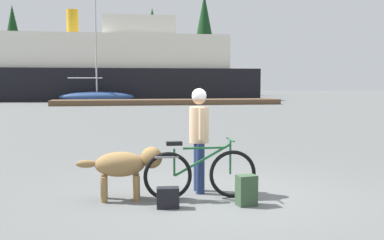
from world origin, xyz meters
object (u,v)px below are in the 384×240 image
object	(u,v)px
handbag_pannier	(168,198)
ferry_boat	(111,69)
bicycle	(200,173)
sailboat_moored	(97,96)
backpack	(246,190)
dog	(126,165)
person_cyclist	(199,130)

from	to	relation	value
handbag_pannier	ferry_boat	size ratio (longest dim) A/B	0.01
bicycle	sailboat_moored	world-z (taller)	sailboat_moored
bicycle	ferry_boat	distance (m)	38.88
backpack	ferry_boat	distance (m)	39.40
dog	sailboat_moored	size ratio (longest dim) A/B	0.14
dog	handbag_pannier	world-z (taller)	dog
bicycle	sailboat_moored	xyz separation A→B (m)	(-2.96, 34.30, 0.12)
handbag_pannier	ferry_boat	xyz separation A→B (m)	(-1.23, 39.18, 2.87)
bicycle	dog	distance (m)	1.15
handbag_pannier	ferry_boat	distance (m)	39.30
backpack	sailboat_moored	distance (m)	34.96
person_cyclist	backpack	world-z (taller)	person_cyclist
dog	backpack	bearing A→B (deg)	-19.94
dog	sailboat_moored	distance (m)	34.20
person_cyclist	sailboat_moored	xyz separation A→B (m)	(-3.03, 33.86, -0.50)
ferry_boat	handbag_pannier	bearing A→B (deg)	-88.21
ferry_boat	sailboat_moored	world-z (taller)	sailboat_moored
person_cyclist	dog	size ratio (longest dim) A/B	1.30
bicycle	ferry_boat	bearing A→B (deg)	92.62
backpack	bicycle	bearing A→B (deg)	141.92
bicycle	backpack	distance (m)	0.79
backpack	sailboat_moored	world-z (taller)	sailboat_moored
handbag_pannier	dog	bearing A→B (deg)	135.06
ferry_boat	sailboat_moored	xyz separation A→B (m)	(-1.19, -4.45, -2.50)
ferry_boat	sailboat_moored	bearing A→B (deg)	-105.01
dog	ferry_boat	xyz separation A→B (m)	(-0.64, 38.60, 2.48)
bicycle	dog	xyz separation A→B (m)	(-1.13, 0.15, 0.14)
person_cyclist	handbag_pannier	world-z (taller)	person_cyclist
backpack	sailboat_moored	xyz separation A→B (m)	(-3.57, 34.78, 0.30)
sailboat_moored	backpack	bearing A→B (deg)	-84.14
person_cyclist	ferry_boat	bearing A→B (deg)	92.74
sailboat_moored	handbag_pannier	bearing A→B (deg)	-86.02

